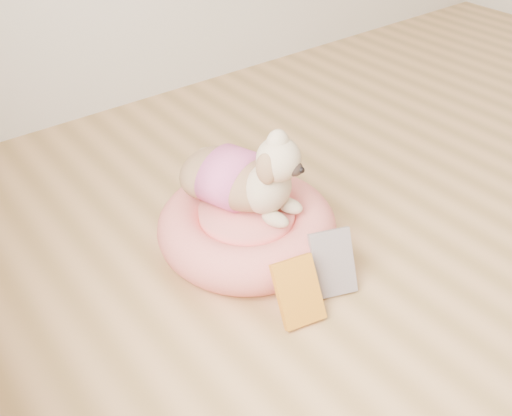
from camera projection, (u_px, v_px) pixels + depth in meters
pet_bed at (247, 227)px, 1.93m from camera, size 0.61×0.61×0.16m
dog at (245, 163)px, 1.80m from camera, size 0.42×0.51×0.32m
book_yellow at (298, 292)px, 1.66m from camera, size 0.16×0.16×0.18m
book_white at (333, 263)px, 1.76m from camera, size 0.17×0.16×0.19m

